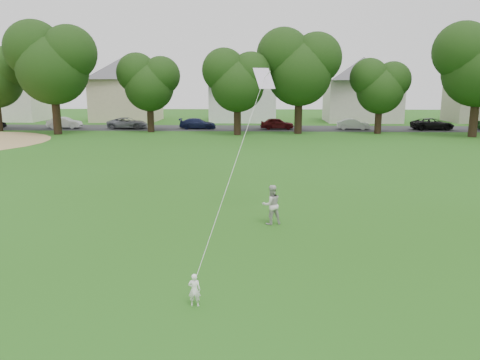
{
  "coord_description": "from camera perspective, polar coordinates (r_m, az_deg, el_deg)",
  "views": [
    {
      "loc": [
        2.17,
        -12.4,
        5.35
      ],
      "look_at": [
        1.59,
        2.0,
        2.3
      ],
      "focal_mm": 35.0,
      "sensor_mm": 36.0,
      "label": 1
    }
  ],
  "objects": [
    {
      "name": "house_row",
      "position": [
        64.44,
        0.54,
        11.58
      ],
      "size": [
        76.3,
        13.72,
        10.26
      ],
      "color": "white",
      "rests_on": "ground"
    },
    {
      "name": "older_boy",
      "position": [
        17.79,
        3.85,
        -3.02
      ],
      "size": [
        0.9,
        0.8,
        1.53
      ],
      "primitive_type": "imported",
      "rotation": [
        0.0,
        0.0,
        3.49
      ],
      "color": "beige",
      "rests_on": "ground"
    },
    {
      "name": "toddler",
      "position": [
        11.64,
        -5.58,
        -13.19
      ],
      "size": [
        0.3,
        0.2,
        0.83
      ],
      "primitive_type": "imported",
      "rotation": [
        0.0,
        0.0,
        3.13
      ],
      "color": "white",
      "rests_on": "ground"
    },
    {
      "name": "ground",
      "position": [
        13.68,
        -7.13,
        -11.17
      ],
      "size": [
        160.0,
        160.0,
        0.0
      ],
      "primitive_type": "plane",
      "color": "#235112",
      "rests_on": "ground"
    },
    {
      "name": "parked_cars",
      "position": [
        53.67,
        4.88,
        6.86
      ],
      "size": [
        71.26,
        2.46,
        1.29
      ],
      "color": "black",
      "rests_on": "ground"
    },
    {
      "name": "street",
      "position": [
        54.71,
        0.03,
        6.34
      ],
      "size": [
        90.0,
        7.0,
        0.01
      ],
      "primitive_type": "cube",
      "color": "#2D2D30",
      "rests_on": "ground"
    },
    {
      "name": "tree_row",
      "position": [
        48.23,
        2.64,
        13.51
      ],
      "size": [
        79.57,
        9.74,
        11.66
      ],
      "color": "black",
      "rests_on": "ground"
    },
    {
      "name": "kite",
      "position": [
        14.85,
        -0.29,
        2.96
      ],
      "size": [
        1.4,
        4.69,
        9.88
      ],
      "color": "white",
      "rests_on": "ground"
    }
  ]
}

